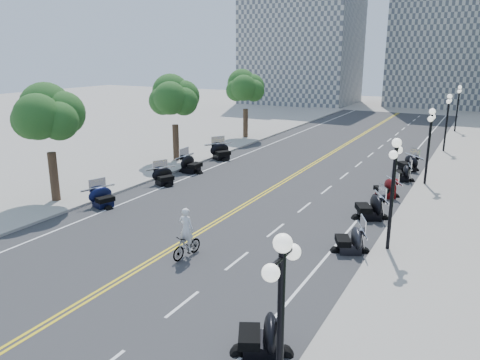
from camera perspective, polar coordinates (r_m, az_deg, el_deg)
The scene contains 45 objects.
ground at distance 21.67m, azimuth -7.88°, elevation -8.05°, with size 160.00×160.00×0.00m, color gray.
road at distance 29.81m, azimuth 3.45°, elevation -1.34°, with size 16.00×90.00×0.01m, color #333335.
centerline_yellow_a at distance 29.85m, azimuth 3.24°, elevation -1.30°, with size 0.12×90.00×0.00m, color yellow.
centerline_yellow_b at distance 29.76m, azimuth 3.66°, elevation -1.36°, with size 0.12×90.00×0.00m, color yellow.
edge_line_north at distance 27.87m, azimuth 15.48°, elevation -3.07°, with size 0.12×90.00×0.00m, color white.
edge_line_south at distance 32.89m, azimuth -6.71°, elevation 0.19°, with size 0.12×90.00×0.00m, color white.
lane_dash_5 at distance 17.08m, azimuth -7.02°, elevation -14.78°, with size 0.12×2.00×0.00m, color white.
lane_dash_6 at distance 20.08m, azimuth -0.36°, elevation -9.81°, with size 0.12×2.00×0.00m, color white.
lane_dash_7 at distance 23.38m, azimuth 4.37°, elevation -6.11°, with size 0.12×2.00×0.00m, color white.
lane_dash_8 at distance 26.88m, azimuth 7.85°, elevation -3.32°, with size 0.12×2.00×0.00m, color white.
lane_dash_9 at distance 30.50m, azimuth 10.50°, elevation -1.18°, with size 0.12×2.00×0.00m, color white.
lane_dash_10 at distance 34.20m, azimuth 12.59°, elevation 0.51°, with size 0.12×2.00×0.00m, color white.
lane_dash_11 at distance 37.96m, azimuth 14.26°, elevation 1.87°, with size 0.12×2.00×0.00m, color white.
lane_dash_12 at distance 41.77m, azimuth 15.63°, elevation 2.98°, with size 0.12×2.00×0.00m, color white.
lane_dash_13 at distance 45.61m, azimuth 16.77°, elevation 3.90°, with size 0.12×2.00×0.00m, color white.
lane_dash_14 at distance 49.48m, azimuth 17.74°, elevation 4.68°, with size 0.12×2.00×0.00m, color white.
lane_dash_15 at distance 53.36m, azimuth 18.57°, elevation 5.34°, with size 0.12×2.00×0.00m, color white.
lane_dash_16 at distance 57.27m, azimuth 19.29°, elevation 5.91°, with size 0.12×2.00×0.00m, color white.
lane_dash_17 at distance 61.18m, azimuth 19.91°, elevation 6.41°, with size 0.12×2.00×0.00m, color white.
lane_dash_18 at distance 65.10m, azimuth 20.47°, elevation 6.85°, with size 0.12×2.00×0.00m, color white.
lane_dash_19 at distance 69.04m, azimuth 20.96°, elevation 7.24°, with size 0.12×2.00×0.00m, color white.
sidewalk_north at distance 27.34m, azimuth 23.89°, elevation -4.08°, with size 5.00×90.00×0.15m, color #9E9991.
sidewalk_south at distance 35.32m, azimuth -12.19°, elevation 1.11°, with size 5.00×90.00×0.15m, color #9E9991.
distant_block_a at distance 83.61m, azimuth 7.64°, elevation 18.27°, with size 18.00×14.00×26.00m, color gray.
distant_block_b at distance 84.57m, azimuth 24.12°, elevation 18.46°, with size 16.00×12.00×30.00m, color gray.
street_lamp_1 at distance 10.47m, azimuth 4.91°, elevation -19.35°, with size 0.50×1.20×4.90m, color black, non-canonical shape.
street_lamp_2 at distance 21.08m, azimuth 18.05°, elevation -1.83°, with size 0.50×1.20×4.90m, color black, non-canonical shape.
street_lamp_3 at distance 32.67m, azimuth 21.99°, elevation 3.73°, with size 0.50×1.20×4.90m, color black, non-canonical shape.
street_lamp_4 at distance 44.48m, azimuth 23.87°, elevation 6.35°, with size 0.50×1.20×4.90m, color black, non-canonical shape.
street_lamp_5 at distance 56.36m, azimuth 24.97°, elevation 7.87°, with size 0.50×1.20×4.90m, color black, non-canonical shape.
tree_2 at distance 28.58m, azimuth -22.36°, elevation 6.56°, with size 4.80×4.80×9.20m, color #235619, non-canonical shape.
tree_3 at distance 37.31m, azimuth -8.00°, elevation 9.35°, with size 4.80×4.80×9.20m, color #235619, non-canonical shape.
tree_4 at distance 47.48m, azimuth 0.69°, elevation 10.75°, with size 4.80×4.80×9.20m, color #235619, non-canonical shape.
motorcycle_n_4 at distance 14.26m, azimuth 2.50°, elevation -18.10°, with size 1.99×1.99×1.39m, color black, non-canonical shape.
motorcycle_n_6 at distance 21.25m, azimuth 13.24°, elevation -6.90°, with size 1.86×1.86×1.30m, color black, non-canonical shape.
motorcycle_n_7 at distance 25.61m, azimuth 15.57°, elevation -3.00°, with size 2.11×2.11×1.48m, color black, non-canonical shape.
motorcycle_n_8 at distance 29.66m, azimuth 17.36°, elevation -0.83°, with size 1.84×1.84×1.29m, color #590A0C, non-canonical shape.
motorcycle_n_9 at distance 33.83m, azimuth 19.12°, elevation 0.97°, with size 1.84×1.84×1.29m, color black, non-canonical shape.
motorcycle_n_10 at distance 36.72m, azimuth 19.77°, elevation 2.06°, with size 1.95×1.95×1.36m, color black, non-canonical shape.
motorcycle_s_6 at distance 27.71m, azimuth -16.41°, elevation -1.90°, with size 1.81×1.81×1.27m, color black, non-canonical shape.
motorcycle_s_7 at distance 31.41m, azimuth -9.26°, elevation 0.56°, with size 1.84×1.84×1.28m, color black, non-canonical shape.
motorcycle_s_8 at distance 34.30m, azimuth -5.98°, elevation 2.07°, with size 2.07×2.07×1.45m, color black, non-canonical shape.
motorcycle_s_9 at distance 38.41m, azimuth -2.31°, elevation 3.61°, with size 2.13×2.13×1.49m, color black, non-canonical shape.
bicycle at distance 20.36m, azimuth -6.50°, elevation -7.98°, with size 0.49×1.73×1.04m, color #A51414.
cyclist_rider at distance 19.83m, azimuth -6.63°, elevation -4.09°, with size 0.69×0.45×1.89m, color silver.
Camera 1 is at (11.91, -15.95, 8.55)m, focal length 35.00 mm.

